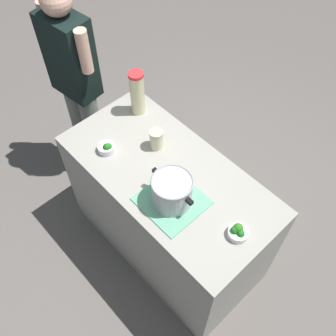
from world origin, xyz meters
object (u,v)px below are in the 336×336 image
(lemonade_pitcher, at_px, (137,93))
(broccoli_bowl_front, at_px, (238,232))
(cooking_pot, at_px, (172,191))
(mason_jar, at_px, (156,139))
(person_cook, at_px, (76,82))
(broccoli_bowl_center, at_px, (107,148))

(lemonade_pitcher, xyz_separation_m, broccoli_bowl_front, (-1.04, 0.21, -0.13))
(cooking_pot, height_order, mason_jar, cooking_pot)
(mason_jar, height_order, broccoli_bowl_front, mason_jar)
(lemonade_pitcher, height_order, broccoli_bowl_front, lemonade_pitcher)
(lemonade_pitcher, height_order, mason_jar, lemonade_pitcher)
(mason_jar, relative_size, person_cook, 0.08)
(mason_jar, height_order, broccoli_bowl_center, mason_jar)
(mason_jar, xyz_separation_m, broccoli_bowl_center, (0.18, 0.25, -0.04))
(mason_jar, distance_m, broccoli_bowl_center, 0.31)
(cooking_pot, bearing_deg, person_cook, -9.15)
(cooking_pot, xyz_separation_m, mason_jar, (0.35, -0.20, -0.04))
(mason_jar, xyz_separation_m, broccoli_bowl_front, (-0.74, 0.09, -0.04))
(lemonade_pitcher, relative_size, broccoli_bowl_center, 3.05)
(mason_jar, height_order, person_cook, person_cook)
(cooking_pot, distance_m, mason_jar, 0.41)
(cooking_pot, relative_size, person_cook, 0.18)
(cooking_pot, height_order, lemonade_pitcher, lemonade_pitcher)
(broccoli_bowl_front, bearing_deg, mason_jar, -7.25)
(mason_jar, distance_m, person_cook, 0.87)
(broccoli_bowl_front, bearing_deg, cooking_pot, 15.70)
(broccoli_bowl_front, bearing_deg, lemonade_pitcher, -11.41)
(cooking_pot, xyz_separation_m, lemonade_pitcher, (0.66, -0.32, 0.05))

